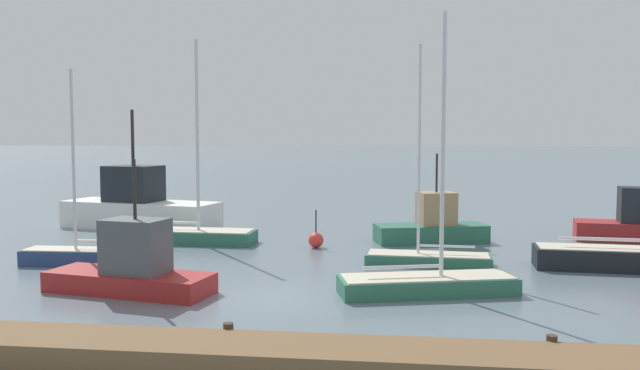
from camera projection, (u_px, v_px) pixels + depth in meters
name	position (u px, v px, depth m)	size (l,w,h in m)	color
ground_plane	(271.00, 298.00, 19.88)	(600.00, 600.00, 0.00)	slate
dock_pier	(217.00, 353.00, 13.96)	(18.24, 1.95, 0.68)	brown
sailboat_0	(428.00, 281.00, 20.33)	(5.87, 3.03, 8.90)	#2D6B51
sailboat_1	(86.00, 255.00, 24.90)	(4.95, 1.39, 7.62)	navy
sailboat_2	(189.00, 233.00, 30.06)	(6.38, 2.00, 9.49)	#2D6B51
sailboat_3	(428.00, 256.00, 24.92)	(4.91, 1.72, 8.57)	#2D6B51
sailboat_5	(629.00, 253.00, 23.92)	(6.87, 2.14, 13.17)	black
fishing_boat_0	(640.00, 222.00, 30.43)	(5.87, 2.77, 4.58)	maroon
fishing_boat_1	(432.00, 226.00, 30.25)	(5.52, 3.15, 4.22)	#2D6B51
fishing_boat_2	(132.00, 267.00, 20.46)	(5.71, 2.79, 4.31)	maroon
fishing_boat_3	(139.00, 207.00, 34.90)	(9.10, 4.57, 6.47)	white
channel_buoy_0	(316.00, 240.00, 28.77)	(0.69, 0.69, 1.73)	red
channel_buoy_1	(425.00, 219.00, 36.84)	(0.51, 0.51, 1.53)	red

